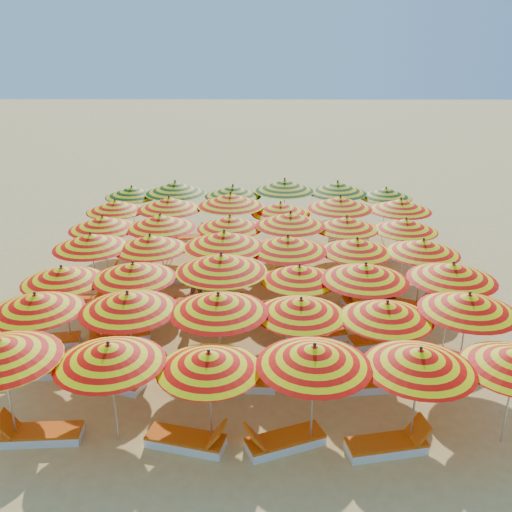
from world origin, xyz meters
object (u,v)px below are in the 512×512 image
at_px(beachgoer_b, 198,282).
at_px(lounger_5, 110,380).
at_px(umbrella_22, 357,246).
at_px(umbrella_36, 132,192).
at_px(umbrella_16, 365,272).
at_px(lounger_22, 220,236).
at_px(umbrella_4, 420,359).
at_px(lounger_1, 188,440).
at_px(umbrella_30, 115,206).
at_px(lounger_23, 349,237).
at_px(umbrella_21, 288,244).
at_px(umbrella_39, 285,185).
at_px(lounger_0, 40,434).
at_px(lounger_12, 83,300).
at_px(umbrella_0, 0,349).
at_px(umbrella_17, 453,272).
at_px(umbrella_11, 469,303).
at_px(umbrella_14, 221,263).
at_px(umbrella_3, 314,356).
at_px(umbrella_25, 160,221).
at_px(lounger_16, 401,305).
at_px(lounger_20, 380,256).
at_px(umbrella_9, 301,307).
at_px(umbrella_10, 387,311).
at_px(umbrella_41, 386,193).
at_px(umbrella_32, 231,200).
at_px(umbrella_20, 224,239).
at_px(umbrella_23, 423,247).
at_px(lounger_4, 25,371).
at_px(lounger_8, 47,341).
at_px(lounger_19, 273,277).
at_px(umbrella_7, 128,302).
at_px(umbrella_26, 230,222).
at_px(umbrella_29, 406,225).
at_px(umbrella_6, 36,303).
at_px(umbrella_1, 109,354).
at_px(umbrella_33, 281,208).
at_px(lounger_18, 181,277).
at_px(umbrella_8, 218,303).
at_px(lounger_21, 190,238).
at_px(lounger_11, 381,340).
at_px(lounger_9, 118,335).
at_px(lounger_10, 315,335).
at_px(umbrella_24, 103,223).
at_px(lounger_2, 283,441).
at_px(umbrella_12, 62,275).
at_px(umbrella_40, 337,188).
at_px(umbrella_15, 299,273).
at_px(lounger_13, 169,304).
at_px(umbrella_35, 400,205).
at_px(umbrella_27, 290,219).
at_px(lounger_7, 361,384).

bearing_deg(beachgoer_b, lounger_5, -121.36).
distance_m(umbrella_22, umbrella_36, 10.58).
bearing_deg(umbrella_16, lounger_22, 117.54).
bearing_deg(umbrella_4, lounger_1, -179.30).
xyz_separation_m(umbrella_30, lounger_23, (9.36, 1.94, -1.96)).
distance_m(umbrella_21, lounger_1, 7.24).
height_order(umbrella_22, umbrella_39, umbrella_39).
distance_m(lounger_0, lounger_12, 6.73).
height_order(umbrella_0, umbrella_17, umbrella_0).
distance_m(umbrella_11, umbrella_14, 6.48).
distance_m(umbrella_3, umbrella_11, 4.65).
relative_size(umbrella_25, lounger_16, 1.41).
xyz_separation_m(umbrella_14, lounger_20, (5.80, 6.25, -2.23)).
height_order(umbrella_9, umbrella_36, umbrella_36).
relative_size(umbrella_10, lounger_16, 1.31).
bearing_deg(umbrella_41, lounger_5, -129.62).
relative_size(umbrella_32, lounger_1, 1.56).
bearing_deg(umbrella_30, umbrella_20, -44.97).
distance_m(umbrella_22, umbrella_41, 6.85).
relative_size(umbrella_23, lounger_4, 1.56).
height_order(umbrella_4, umbrella_30, umbrella_4).
relative_size(lounger_0, lounger_8, 0.98).
height_order(lounger_8, lounger_19, same).
xyz_separation_m(lounger_1, lounger_16, (6.09, 6.55, 0.00)).
relative_size(umbrella_7, umbrella_26, 0.92).
xyz_separation_m(umbrella_29, lounger_5, (-8.85, -6.60, -1.94)).
relative_size(umbrella_7, lounger_8, 1.51).
relative_size(umbrella_11, lounger_16, 1.73).
relative_size(umbrella_3, umbrella_6, 1.24).
distance_m(umbrella_1, lounger_1, 2.56).
bearing_deg(umbrella_9, umbrella_32, 104.07).
xyz_separation_m(umbrella_21, lounger_5, (-4.65, -4.24, -2.12)).
distance_m(umbrella_33, lounger_18, 4.59).
bearing_deg(umbrella_8, lounger_21, 100.77).
height_order(umbrella_4, lounger_0, umbrella_4).
relative_size(umbrella_26, lounger_11, 1.63).
distance_m(lounger_9, lounger_10, 5.70).
bearing_deg(umbrella_30, umbrella_24, -86.75).
xyz_separation_m(umbrella_10, lounger_12, (-8.84, 4.53, -1.96)).
bearing_deg(umbrella_1, umbrella_4, -1.43).
relative_size(umbrella_16, lounger_2, 1.66).
height_order(umbrella_12, umbrella_40, umbrella_40).
bearing_deg(umbrella_1, lounger_16, 39.64).
bearing_deg(umbrella_11, lounger_10, 149.09).
height_order(umbrella_33, lounger_1, umbrella_33).
height_order(umbrella_15, lounger_13, umbrella_15).
distance_m(umbrella_11, lounger_20, 8.62).
distance_m(umbrella_1, umbrella_35, 13.59).
distance_m(umbrella_27, lounger_7, 7.22).
xyz_separation_m(lounger_8, lounger_12, (0.24, 2.67, 0.00)).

